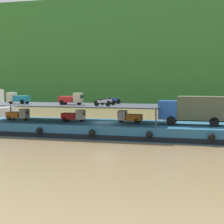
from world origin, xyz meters
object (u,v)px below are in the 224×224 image
motorcycle_upper_port (102,102)px  mini_truck_lower_stern (18,114)px  mini_truck_upper_stern (18,98)px  motorcycle_upper_centre (108,101)px  mini_truck_lower_mid (129,117)px  covered_lorry (193,109)px  mini_truck_lower_aft (74,116)px  mini_truck_upper_mid (71,99)px  cargo_barge (104,129)px  motorcycle_upper_stbd (113,100)px

motorcycle_upper_port → mini_truck_lower_stern: bearing=170.8°
mini_truck_upper_stern → motorcycle_upper_centre: 11.24m
mini_truck_lower_mid → motorcycle_upper_centre: size_ratio=1.46×
covered_lorry → mini_truck_upper_stern: (-20.85, -0.28, 1.00)m
covered_lorry → mini_truck_lower_stern: size_ratio=2.82×
motorcycle_upper_centre → mini_truck_lower_aft: bearing=-178.2°
mini_truck_lower_stern → mini_truck_upper_mid: size_ratio=1.02×
mini_truck_upper_stern → motorcycle_upper_centre: mini_truck_upper_stern is taller
motorcycle_upper_port → covered_lorry: bearing=12.2°
cargo_barge → mini_truck_lower_mid: bearing=3.2°
mini_truck_lower_mid → mini_truck_upper_stern: size_ratio=1.00×
mini_truck_upper_mid → motorcycle_upper_centre: 4.28m
cargo_barge → mini_truck_lower_mid: (3.00, 0.17, 1.44)m
mini_truck_lower_aft → motorcycle_upper_port: bearing=-27.3°
cargo_barge → covered_lorry: size_ratio=3.83×
mini_truck_upper_mid → motorcycle_upper_port: (4.26, -1.69, -0.26)m
cargo_barge → mini_truck_upper_mid: 5.14m
covered_lorry → mini_truck_lower_mid: bearing=177.4°
mini_truck_lower_stern → motorcycle_upper_centre: (11.19, 0.45, 1.74)m
cargo_barge → mini_truck_upper_stern: mini_truck_upper_stern is taller
mini_truck_lower_stern → motorcycle_upper_port: size_ratio=1.47×
motorcycle_upper_stbd → mini_truck_upper_mid: bearing=-146.4°
mini_truck_upper_stern → mini_truck_lower_stern: bearing=28.5°
mini_truck_lower_stern → mini_truck_upper_mid: (6.96, -0.12, 2.00)m
mini_truck_upper_mid → motorcycle_upper_stbd: 5.11m
covered_lorry → motorcycle_upper_port: bearing=-167.8°
cargo_barge → mini_truck_lower_mid: size_ratio=10.82×
covered_lorry → motorcycle_upper_centre: size_ratio=4.13×
mini_truck_lower_mid → mini_truck_lower_aft: bearing=-177.7°
mini_truck_upper_stern → motorcycle_upper_port: 11.40m
mini_truck_lower_stern → motorcycle_upper_stbd: motorcycle_upper_stbd is taller
cargo_barge → mini_truck_lower_aft: mini_truck_lower_aft is taller
cargo_barge → motorcycle_upper_stbd: bearing=78.3°
covered_lorry → motorcycle_upper_port: covered_lorry is taller
mini_truck_upper_stern → cargo_barge: bearing=2.3°
covered_lorry → motorcycle_upper_stbd: (-9.60, 2.44, 0.74)m
mini_truck_upper_mid → motorcycle_upper_centre: size_ratio=1.44×
mini_truck_lower_mid → mini_truck_upper_stern: bearing=-177.5°
mini_truck_lower_mid → mini_truck_upper_mid: bearing=-174.0°
motorcycle_upper_stbd → mini_truck_upper_stern: bearing=-166.4°
covered_lorry → mini_truck_lower_stern: covered_lorry is taller
mini_truck_lower_aft → mini_truck_lower_mid: size_ratio=0.99×
cargo_barge → mini_truck_lower_stern: (-10.74, -0.42, 1.44)m
cargo_barge → motorcycle_upper_port: bearing=-77.8°
mini_truck_upper_stern → motorcycle_upper_stbd: 11.57m
mini_truck_lower_aft → motorcycle_upper_stbd: 5.06m
mini_truck_lower_aft → motorcycle_upper_centre: 4.45m
covered_lorry → mini_truck_lower_aft: 13.75m
mini_truck_lower_mid → motorcycle_upper_stbd: size_ratio=1.46×
covered_lorry → mini_truck_lower_mid: size_ratio=2.82×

